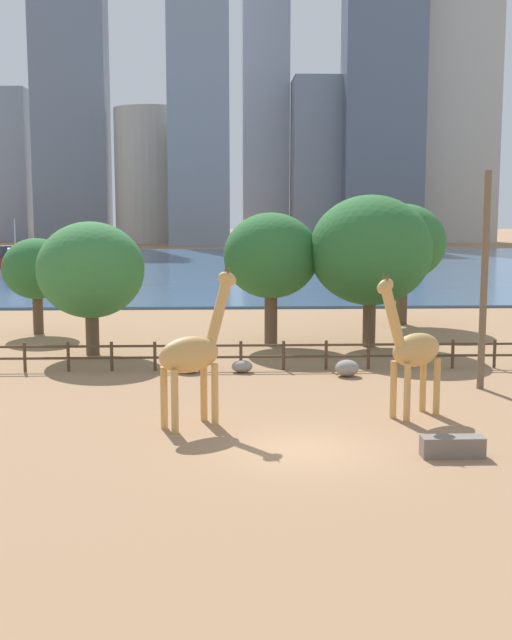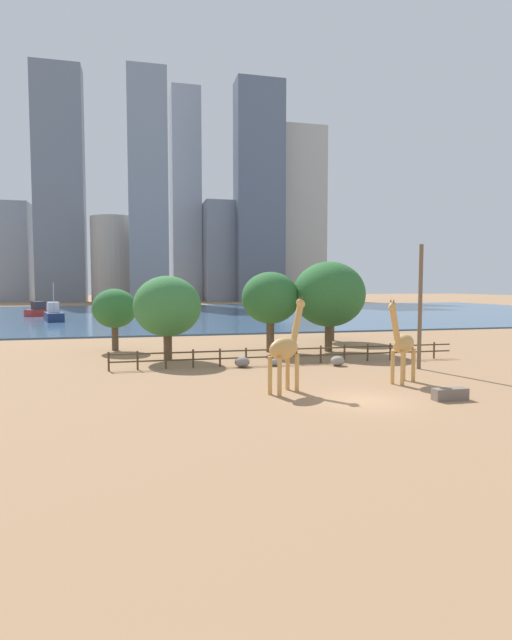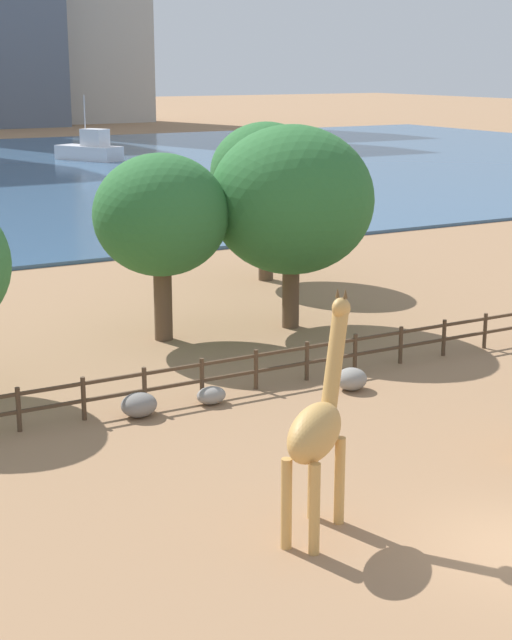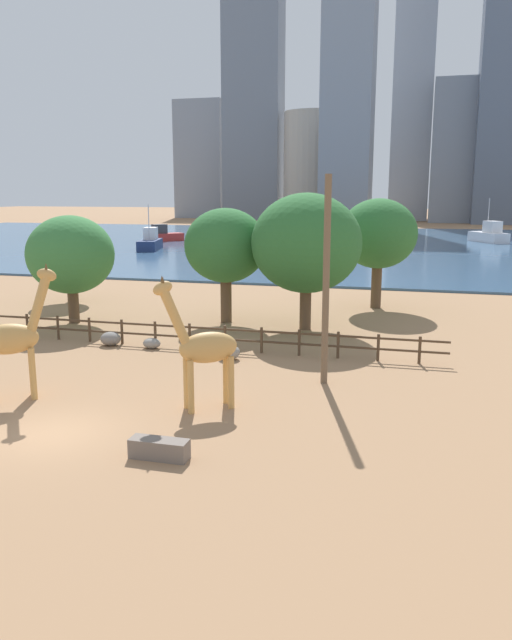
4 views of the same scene
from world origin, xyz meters
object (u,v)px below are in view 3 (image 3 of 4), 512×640
tree_right_tall (266,174)px  tree_left_small (161,216)px  giraffe_companion (317,429)px  boulder_small (211,395)px  boulder_near_fence (351,379)px  tree_left_large (292,200)px  boat_ferry (90,149)px  boulder_by_pole (139,405)px

tree_right_tall → tree_left_small: 11.18m
giraffe_companion → boulder_small: size_ratio=5.68×
boulder_near_fence → tree_left_small: 9.74m
tree_left_large → tree_left_small: size_ratio=1.13×
boulder_near_fence → boulder_small: bearing=167.6°
boat_ferry → tree_left_large: bearing=138.9°
giraffe_companion → boat_ferry: (24.75, 82.71, -1.11)m
giraffe_companion → boulder_by_pole: size_ratio=4.85×
giraffe_companion → tree_left_small: bearing=41.0°
boulder_small → boat_ferry: size_ratio=0.12×
boulder_small → boat_ferry: boat_ferry is taller
giraffe_companion → tree_right_tall: 26.20m
boulder_by_pole → tree_left_large: size_ratio=0.14×
boulder_small → tree_left_large: 10.50m
boulder_by_pole → tree_left_small: bearing=61.0°
tree_right_tall → boat_ferry: (12.78, 59.55, -3.74)m
giraffe_companion → boulder_near_fence: giraffe_companion is taller
giraffe_companion → boulder_by_pole: 8.94m
boulder_near_fence → boulder_by_pole: (-6.80, 1.02, 0.00)m
tree_left_large → boulder_by_pole: bearing=-144.5°
tree_left_large → tree_left_small: bearing=171.3°
tree_right_tall → boat_ferry: size_ratio=0.95×
boulder_near_fence → boulder_small: size_ratio=1.09×
boulder_small → tree_right_tall: bearing=54.9°
tree_left_small → boat_ferry: 70.16m
giraffe_companion → boat_ferry: bearing=36.5°
tree_left_large → boat_ferry: (16.24, 67.55, -3.67)m
tree_right_tall → tree_left_small: tree_right_tall is taller
tree_left_large → tree_left_small: 5.14m
boulder_near_fence → tree_left_large: tree_left_large is taller
boulder_by_pole → tree_right_tall: tree_right_tall is taller
tree_right_tall → giraffe_companion: bearing=-117.3°
boulder_small → tree_left_small: 8.68m
tree_right_tall → boat_ferry: bearing=77.9°
tree_left_large → tree_right_tall: 8.71m
tree_left_small → boat_ferry: bearing=72.3°
boat_ferry → tree_left_small: bearing=134.7°
tree_right_tall → tree_left_small: size_ratio=1.07×
boulder_small → tree_left_small: tree_left_small is taller
boulder_small → tree_right_tall: 18.38m
giraffe_companion → boulder_near_fence: size_ratio=5.18×
boulder_near_fence → tree_left_large: size_ratio=0.13×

